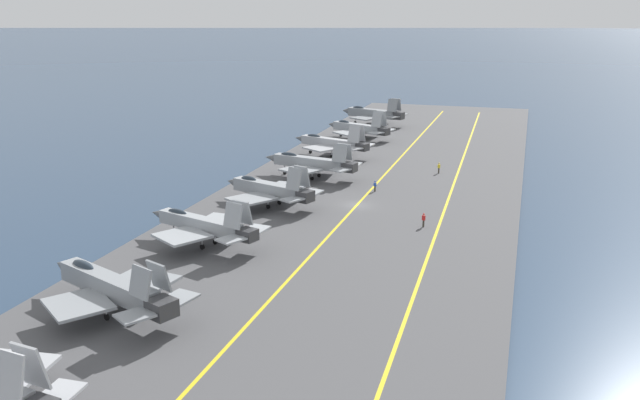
{
  "coord_description": "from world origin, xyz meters",
  "views": [
    {
      "loc": [
        -88.63,
        -21.91,
        26.91
      ],
      "look_at": [
        -7.49,
        3.11,
        2.9
      ],
      "focal_mm": 38.0,
      "sensor_mm": 36.0,
      "label": 1
    }
  ],
  "objects_px": {
    "parked_jet_third": "(203,224)",
    "parked_jet_fourth": "(269,189)",
    "parked_jet_sixth": "(332,143)",
    "parked_jet_seventh": "(359,128)",
    "crew_blue_vest": "(375,186)",
    "parked_jet_second": "(111,286)",
    "parked_jet_fifth": "(311,163)",
    "crew_yellow_vest": "(439,167)",
    "crew_red_vest": "(424,219)",
    "parked_jet_eighth": "(373,113)"
  },
  "relations": [
    {
      "from": "parked_jet_third",
      "to": "parked_jet_fourth",
      "type": "bearing_deg",
      "value": -3.97
    },
    {
      "from": "parked_jet_sixth",
      "to": "parked_jet_seventh",
      "type": "bearing_deg",
      "value": -1.15
    },
    {
      "from": "parked_jet_sixth",
      "to": "crew_blue_vest",
      "type": "xyz_separation_m",
      "value": [
        -22.07,
        -13.16,
        -1.73
      ]
    },
    {
      "from": "parked_jet_second",
      "to": "parked_jet_fifth",
      "type": "xyz_separation_m",
      "value": [
        53.58,
        -1.62,
        -0.02
      ]
    },
    {
      "from": "parked_jet_third",
      "to": "parked_jet_fifth",
      "type": "xyz_separation_m",
      "value": [
        34.8,
        -1.84,
        -0.02
      ]
    },
    {
      "from": "parked_jet_seventh",
      "to": "crew_yellow_vest",
      "type": "relative_size",
      "value": 8.63
    },
    {
      "from": "crew_blue_vest",
      "to": "parked_jet_seventh",
      "type": "bearing_deg",
      "value": 17.33
    },
    {
      "from": "parked_jet_fourth",
      "to": "crew_red_vest",
      "type": "bearing_deg",
      "value": -98.28
    },
    {
      "from": "parked_jet_seventh",
      "to": "parked_jet_eighth",
      "type": "distance_m",
      "value": 17.85
    },
    {
      "from": "parked_jet_third",
      "to": "crew_red_vest",
      "type": "distance_m",
      "value": 27.49
    },
    {
      "from": "parked_jet_fifth",
      "to": "parked_jet_second",
      "type": "bearing_deg",
      "value": 178.27
    },
    {
      "from": "parked_jet_seventh",
      "to": "crew_blue_vest",
      "type": "xyz_separation_m",
      "value": [
        -40.97,
        -12.78,
        -1.42
      ]
    },
    {
      "from": "crew_blue_vest",
      "to": "parked_jet_second",
      "type": "bearing_deg",
      "value": 164.48
    },
    {
      "from": "parked_jet_third",
      "to": "crew_red_vest",
      "type": "xyz_separation_m",
      "value": [
        14.53,
        -23.29,
        -1.59
      ]
    },
    {
      "from": "parked_jet_eighth",
      "to": "crew_yellow_vest",
      "type": "height_order",
      "value": "parked_jet_eighth"
    },
    {
      "from": "parked_jet_third",
      "to": "crew_red_vest",
      "type": "height_order",
      "value": "parked_jet_third"
    },
    {
      "from": "parked_jet_fourth",
      "to": "crew_blue_vest",
      "type": "distance_m",
      "value": 17.23
    },
    {
      "from": "parked_jet_fifth",
      "to": "parked_jet_sixth",
      "type": "xyz_separation_m",
      "value": [
        16.86,
        1.35,
        0.08
      ]
    },
    {
      "from": "parked_jet_fifth",
      "to": "parked_jet_fourth",
      "type": "bearing_deg",
      "value": 177.97
    },
    {
      "from": "parked_jet_second",
      "to": "parked_jet_third",
      "type": "bearing_deg",
      "value": 0.67
    },
    {
      "from": "parked_jet_second",
      "to": "parked_jet_sixth",
      "type": "distance_m",
      "value": 70.43
    },
    {
      "from": "parked_jet_third",
      "to": "parked_jet_fifth",
      "type": "relative_size",
      "value": 0.97
    },
    {
      "from": "parked_jet_eighth",
      "to": "crew_yellow_vest",
      "type": "bearing_deg",
      "value": -154.15
    },
    {
      "from": "crew_red_vest",
      "to": "parked_jet_seventh",
      "type": "bearing_deg",
      "value": 21.81
    },
    {
      "from": "parked_jet_seventh",
      "to": "crew_red_vest",
      "type": "relative_size",
      "value": 8.69
    },
    {
      "from": "parked_jet_fourth",
      "to": "parked_jet_sixth",
      "type": "relative_size",
      "value": 0.94
    },
    {
      "from": "parked_jet_third",
      "to": "parked_jet_seventh",
      "type": "xyz_separation_m",
      "value": [
        70.55,
        -0.87,
        -0.26
      ]
    },
    {
      "from": "parked_jet_fourth",
      "to": "parked_jet_eighth",
      "type": "relative_size",
      "value": 0.93
    },
    {
      "from": "parked_jet_fifth",
      "to": "parked_jet_seventh",
      "type": "distance_m",
      "value": 35.77
    },
    {
      "from": "parked_jet_second",
      "to": "parked_jet_third",
      "type": "relative_size",
      "value": 1.07
    },
    {
      "from": "parked_jet_fourth",
      "to": "parked_jet_seventh",
      "type": "distance_m",
      "value": 52.82
    },
    {
      "from": "parked_jet_seventh",
      "to": "crew_red_vest",
      "type": "xyz_separation_m",
      "value": [
        -56.03,
        -22.42,
        -1.33
      ]
    },
    {
      "from": "crew_red_vest",
      "to": "crew_yellow_vest",
      "type": "xyz_separation_m",
      "value": [
        29.69,
        2.0,
        0.01
      ]
    },
    {
      "from": "parked_jet_third",
      "to": "parked_jet_sixth",
      "type": "bearing_deg",
      "value": -0.54
    },
    {
      "from": "parked_jet_third",
      "to": "crew_blue_vest",
      "type": "distance_m",
      "value": 32.63
    },
    {
      "from": "parked_jet_fourth",
      "to": "parked_jet_second",
      "type": "bearing_deg",
      "value": 178.42
    },
    {
      "from": "crew_red_vest",
      "to": "parked_jet_sixth",
      "type": "bearing_deg",
      "value": 31.55
    },
    {
      "from": "parked_jet_third",
      "to": "parked_jet_sixth",
      "type": "xyz_separation_m",
      "value": [
        51.66,
        -0.49,
        0.06
      ]
    },
    {
      "from": "parked_jet_eighth",
      "to": "crew_yellow_vest",
      "type": "relative_size",
      "value": 9.05
    },
    {
      "from": "parked_jet_fourth",
      "to": "parked_jet_seventh",
      "type": "height_order",
      "value": "parked_jet_seventh"
    },
    {
      "from": "parked_jet_fourth",
      "to": "parked_jet_eighth",
      "type": "bearing_deg",
      "value": 1.09
    },
    {
      "from": "parked_jet_eighth",
      "to": "crew_blue_vest",
      "type": "xyz_separation_m",
      "value": [
        -58.78,
        -13.76,
        -1.93
      ]
    },
    {
      "from": "parked_jet_second",
      "to": "crew_yellow_vest",
      "type": "bearing_deg",
      "value": -18.49
    },
    {
      "from": "parked_jet_sixth",
      "to": "parked_jet_eighth",
      "type": "relative_size",
      "value": 1.0
    },
    {
      "from": "parked_jet_fourth",
      "to": "crew_blue_vest",
      "type": "height_order",
      "value": "parked_jet_fourth"
    },
    {
      "from": "parked_jet_second",
      "to": "crew_blue_vest",
      "type": "relative_size",
      "value": 10.57
    },
    {
      "from": "parked_jet_fourth",
      "to": "crew_yellow_vest",
      "type": "bearing_deg",
      "value": -37.14
    },
    {
      "from": "parked_jet_sixth",
      "to": "parked_jet_eighth",
      "type": "bearing_deg",
      "value": 0.93
    },
    {
      "from": "parked_jet_sixth",
      "to": "parked_jet_seventh",
      "type": "distance_m",
      "value": 18.9
    },
    {
      "from": "parked_jet_third",
      "to": "parked_jet_fifth",
      "type": "height_order",
      "value": "parked_jet_third"
    }
  ]
}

